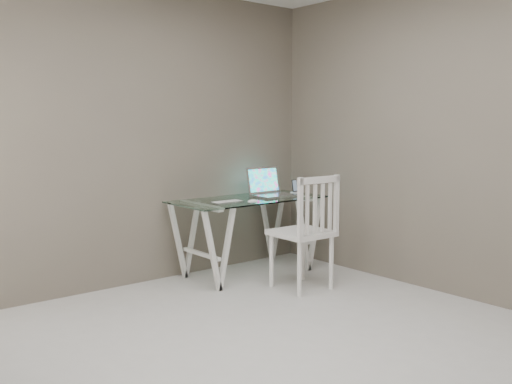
# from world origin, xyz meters

# --- Properties ---
(room) EXTENTS (4.50, 4.52, 2.71)m
(room) POSITION_xyz_m (-0.06, 0.02, 1.72)
(room) COLOR #B6B3AF
(room) RESTS_ON ground
(desk) EXTENTS (1.50, 0.70, 0.75)m
(desk) POSITION_xyz_m (1.07, 1.85, 0.38)
(desk) COLOR silver
(desk) RESTS_ON ground
(chair) EXTENTS (0.48, 0.48, 1.02)m
(chair) POSITION_xyz_m (1.13, 1.10, 0.56)
(chair) COLOR white
(chair) RESTS_ON ground
(laptop) EXTENTS (0.40, 0.34, 0.28)m
(laptop) POSITION_xyz_m (1.37, 1.89, 0.81)
(laptop) COLOR silver
(laptop) RESTS_ON desk
(keyboard) EXTENTS (0.30, 0.13, 0.01)m
(keyboard) POSITION_xyz_m (0.76, 1.78, 0.75)
(keyboard) COLOR silver
(keyboard) RESTS_ON desk
(mouse) EXTENTS (0.11, 0.06, 0.03)m
(mouse) POSITION_xyz_m (0.89, 1.57, 0.76)
(mouse) COLOR white
(mouse) RESTS_ON desk
(phone_dock) EXTENTS (0.08, 0.08, 0.14)m
(phone_dock) POSITION_xyz_m (1.70, 1.87, 0.79)
(phone_dock) COLOR white
(phone_dock) RESTS_ON desk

